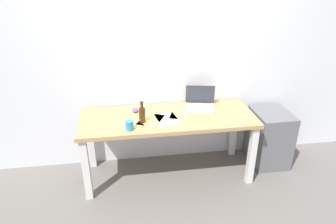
# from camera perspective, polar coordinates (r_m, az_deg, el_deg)

# --- Properties ---
(ground_plane) EXTENTS (8.00, 8.00, 0.00)m
(ground_plane) POSITION_cam_1_polar(r_m,az_deg,el_deg) (3.57, -0.00, -11.40)
(ground_plane) COLOR slate
(back_wall) EXTENTS (5.20, 0.08, 2.60)m
(back_wall) POSITION_cam_1_polar(r_m,az_deg,el_deg) (3.36, -1.04, 10.97)
(back_wall) COLOR white
(back_wall) RESTS_ON ground
(desk) EXTENTS (1.84, 0.69, 0.73)m
(desk) POSITION_cam_1_polar(r_m,az_deg,el_deg) (3.23, -0.00, -2.36)
(desk) COLOR tan
(desk) RESTS_ON ground
(laptop_right) EXTENTS (0.36, 0.30, 0.23)m
(laptop_right) POSITION_cam_1_polar(r_m,az_deg,el_deg) (3.39, 6.06, 1.73)
(laptop_right) COLOR silver
(laptop_right) RESTS_ON desk
(beer_bottle) EXTENTS (0.06, 0.06, 0.23)m
(beer_bottle) POSITION_cam_1_polar(r_m,az_deg,el_deg) (3.03, -4.90, -0.50)
(beer_bottle) COLOR #47280F
(beer_bottle) RESTS_ON desk
(computer_mouse) EXTENTS (0.08, 0.11, 0.03)m
(computer_mouse) POSITION_cam_1_polar(r_m,az_deg,el_deg) (3.30, -6.24, 0.38)
(computer_mouse) COLOR #724799
(computer_mouse) RESTS_ON desk
(coffee_mug) EXTENTS (0.08, 0.08, 0.09)m
(coffee_mug) POSITION_cam_1_polar(r_m,az_deg,el_deg) (2.93, -7.29, -2.50)
(coffee_mug) COLOR #338CC6
(coffee_mug) RESTS_ON desk
(paper_yellow_folder) EXTENTS (0.32, 0.36, 0.00)m
(paper_yellow_folder) POSITION_cam_1_polar(r_m,az_deg,el_deg) (3.11, -3.26, -1.47)
(paper_yellow_folder) COLOR #F4E06B
(paper_yellow_folder) RESTS_ON desk
(paper_sheet_center) EXTENTS (0.26, 0.33, 0.00)m
(paper_sheet_center) POSITION_cam_1_polar(r_m,az_deg,el_deg) (3.12, -0.13, -1.32)
(paper_sheet_center) COLOR white
(paper_sheet_center) RESTS_ON desk
(paper_sheet_front_left) EXTENTS (0.32, 0.36, 0.00)m
(paper_sheet_front_left) POSITION_cam_1_polar(r_m,az_deg,el_deg) (3.07, -7.41, -2.01)
(paper_sheet_front_left) COLOR #F4E06B
(paper_sheet_front_left) RESTS_ON desk
(paper_sheet_near_back) EXTENTS (0.29, 0.35, 0.00)m
(paper_sheet_near_back) POSITION_cam_1_polar(r_m,az_deg,el_deg) (3.25, 2.46, -0.25)
(paper_sheet_near_back) COLOR #F4E06B
(paper_sheet_near_back) RESTS_ON desk
(filing_cabinet) EXTENTS (0.40, 0.48, 0.65)m
(filing_cabinet) POSITION_cam_1_polar(r_m,az_deg,el_deg) (3.79, 18.52, -4.57)
(filing_cabinet) COLOR slate
(filing_cabinet) RESTS_ON ground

